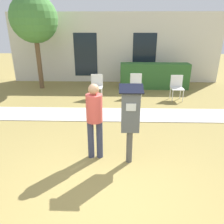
% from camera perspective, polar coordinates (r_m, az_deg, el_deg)
% --- Properties ---
extents(ground_plane, '(40.00, 40.00, 0.00)m').
position_cam_1_polar(ground_plane, '(3.79, -1.57, -21.33)').
color(ground_plane, olive).
extents(sidewalk, '(12.00, 1.10, 0.02)m').
position_cam_1_polar(sidewalk, '(6.81, 0.06, -0.64)').
color(sidewalk, beige).
rests_on(sidewalk, ground).
extents(building_facade, '(10.00, 0.26, 3.20)m').
position_cam_1_polar(building_facade, '(10.86, 0.77, 16.30)').
color(building_facade, silver).
rests_on(building_facade, ground).
extents(parking_meter, '(0.44, 0.31, 1.59)m').
position_cam_1_polar(parking_meter, '(4.10, 4.81, -0.86)').
color(parking_meter, '#4C4C4C').
rests_on(parking_meter, ground).
extents(person_standing, '(0.32, 0.32, 1.58)m').
position_cam_1_polar(person_standing, '(4.30, -4.60, -1.08)').
color(person_standing, '#333851').
rests_on(person_standing, ground).
extents(outdoor_chair_left, '(0.44, 0.44, 0.90)m').
position_cam_1_polar(outdoor_chair_left, '(8.31, -4.00, 7.18)').
color(outdoor_chair_left, white).
rests_on(outdoor_chair_left, ground).
extents(outdoor_chair_middle, '(0.44, 0.44, 0.90)m').
position_cam_1_polar(outdoor_chair_middle, '(8.47, 6.28, 7.37)').
color(outdoor_chair_middle, white).
rests_on(outdoor_chair_middle, ground).
extents(outdoor_chair_right, '(0.44, 0.44, 0.90)m').
position_cam_1_polar(outdoor_chair_right, '(8.48, 16.56, 6.63)').
color(outdoor_chair_right, white).
rests_on(outdoor_chair_right, ground).
extents(hedge_row, '(2.96, 0.60, 1.10)m').
position_cam_1_polar(hedge_row, '(9.85, 10.97, 9.22)').
color(hedge_row, '#33662D').
rests_on(hedge_row, ground).
extents(tree, '(1.90, 1.90, 3.82)m').
position_cam_1_polar(tree, '(10.03, -19.71, 21.86)').
color(tree, brown).
rests_on(tree, ground).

